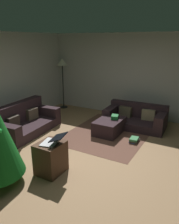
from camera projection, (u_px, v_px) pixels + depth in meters
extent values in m
plane|color=#93704C|center=(91.00, 157.00, 4.78)|extent=(6.40, 6.40, 0.00)
cube|color=#B5B0AB|center=(140.00, 76.00, 6.97)|extent=(0.12, 6.40, 2.60)
cube|color=#2D1E23|center=(28.00, 128.00, 6.05)|extent=(1.93, 1.04, 0.24)
cube|color=#2D1E23|center=(17.00, 113.00, 6.07)|extent=(1.88, 0.37, 0.54)
cube|color=#2D1E23|center=(46.00, 111.00, 6.68)|extent=(0.30, 0.92, 0.26)
cube|color=#2D1E23|center=(4.00, 130.00, 5.27)|extent=(0.30, 0.92, 0.26)
cube|color=brown|center=(32.00, 114.00, 6.35)|extent=(0.36, 0.14, 0.30)
cube|color=#372D24|center=(13.00, 122.00, 5.70)|extent=(0.37, 0.14, 0.30)
cube|color=#2D1E23|center=(135.00, 123.00, 6.41)|extent=(0.97, 1.70, 0.22)
cube|color=#2D1E23|center=(139.00, 110.00, 6.59)|extent=(0.31, 1.68, 0.41)
cube|color=#2D1E23|center=(161.00, 119.00, 6.02)|extent=(0.91, 0.28, 0.28)
cube|color=#2D1E23|center=(112.00, 111.00, 6.64)|extent=(0.91, 0.28, 0.28)
cube|color=#8C7A5B|center=(148.00, 115.00, 6.30)|extent=(0.18, 0.37, 0.31)
cube|color=brown|center=(125.00, 112.00, 6.59)|extent=(0.17, 0.37, 0.31)
cube|color=#2D1E23|center=(109.00, 126.00, 5.98)|extent=(0.93, 0.62, 0.37)
cube|color=#19662D|center=(115.00, 117.00, 5.98)|extent=(0.29, 0.24, 0.10)
cube|color=black|center=(116.00, 118.00, 6.03)|extent=(0.07, 0.17, 0.02)
cube|color=#4C3323|center=(51.00, 158.00, 4.16)|extent=(0.52, 0.44, 0.60)
cube|color=silver|center=(50.00, 143.00, 4.07)|extent=(0.41, 0.33, 0.02)
cube|color=black|center=(58.00, 137.00, 3.98)|extent=(0.41, 0.32, 0.10)
cube|color=#2D5193|center=(134.00, 141.00, 5.49)|extent=(0.27, 0.20, 0.02)
cube|color=#4C423D|center=(135.00, 140.00, 5.49)|extent=(0.28, 0.19, 0.03)
cube|color=#387A47|center=(134.00, 139.00, 5.47)|extent=(0.27, 0.20, 0.05)
cylinder|color=black|center=(64.00, 107.00, 8.30)|extent=(0.28, 0.28, 0.02)
cylinder|color=black|center=(63.00, 87.00, 8.07)|extent=(0.04, 0.04, 1.53)
cone|color=beige|center=(62.00, 62.00, 7.80)|extent=(0.36, 0.36, 0.24)
cube|color=brown|center=(109.00, 133.00, 6.04)|extent=(2.60, 2.00, 0.01)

